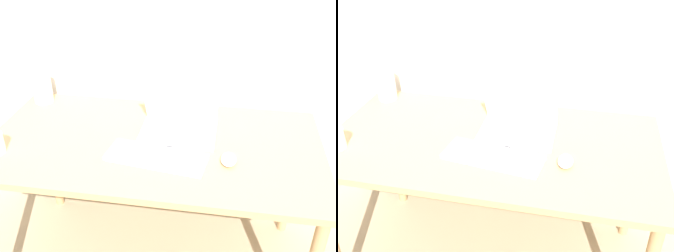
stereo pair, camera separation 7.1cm
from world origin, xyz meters
TOP-DOWN VIEW (x-y plane):
  - wall_back at (0.00, 0.84)m, footprint 6.00×0.05m
  - desk at (0.00, 0.39)m, footprint 1.48×0.78m
  - laptop at (0.10, 0.49)m, footprint 0.34×0.25m
  - keyboard at (0.04, 0.26)m, footprint 0.43×0.21m
  - mouse at (0.33, 0.28)m, footprint 0.06×0.10m
  - vase at (-0.65, 0.68)m, footprint 0.10×0.10m
  - mp3_player at (0.07, 0.36)m, footprint 0.05×0.05m

SIDE VIEW (x-z plane):
  - desk at x=0.00m, z-range 0.29..1.04m
  - mp3_player at x=0.07m, z-range 0.74..0.75m
  - keyboard at x=0.04m, z-range 0.74..0.76m
  - mouse at x=0.33m, z-range 0.74..0.77m
  - laptop at x=0.10m, z-range 0.68..0.92m
  - vase at x=-0.65m, z-range 0.74..0.99m
  - wall_back at x=0.00m, z-range 0.00..2.50m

